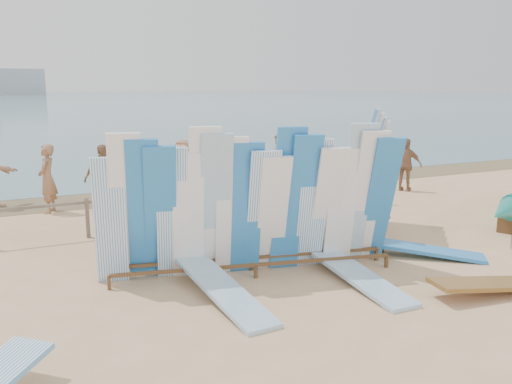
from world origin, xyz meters
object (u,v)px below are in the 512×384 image
beachgoer_6 (231,181)px  beachgoer_7 (279,165)px  beachgoer_2 (123,191)px  stroller (251,197)px  beachgoer_5 (183,169)px  beach_chair_right (212,207)px  beachgoer_1 (47,179)px  flat_board_d (413,256)px  flat_board_c (506,293)px  vendor_table (362,233)px  beach_chair_left (162,205)px  beachgoer_4 (105,178)px  flat_board_b (356,282)px  beachgoer_10 (406,165)px  beachgoer_extra_0 (356,167)px  side_surfboard_rack (363,177)px  flat_board_a (223,299)px  beachgoer_8 (291,172)px  main_surfboard_rack (254,208)px

beachgoer_6 → beachgoer_7: bearing=169.8°
beachgoer_6 → beachgoer_2: beachgoer_6 is taller
stroller → beachgoer_5: bearing=137.8°
beach_chair_right → beachgoer_1: 4.41m
flat_board_d → stroller: bearing=53.5°
flat_board_c → vendor_table: bearing=24.9°
stroller → flat_board_c: bearing=-54.7°
flat_board_d → beachgoer_1: (-6.16, 7.00, 0.91)m
vendor_table → beach_chair_left: 5.45m
vendor_table → beachgoer_1: 8.35m
stroller → beachgoer_7: bearing=67.2°
beach_chair_left → beachgoer_7: bearing=5.1°
beachgoer_4 → flat_board_b: bearing=106.5°
beachgoer_2 → beachgoer_10: bearing=-77.5°
beachgoer_7 → beachgoer_extra_0: size_ratio=1.23×
vendor_table → beachgoer_4: size_ratio=0.67×
side_surfboard_rack → beachgoer_10: size_ratio=1.69×
beachgoer_5 → beachgoer_6: (0.60, -2.27, -0.05)m
flat_board_a → flat_board_b: (2.36, -0.25, 0.00)m
flat_board_b → beachgoer_5: bearing=94.9°
beach_chair_right → beachgoer_7: (2.70, 1.51, 0.72)m
flat_board_c → stroller: (-1.40, 6.92, 0.42)m
beach_chair_left → beachgoer_4: (-1.22, 1.12, 0.61)m
flat_board_c → beachgoer_2: bearing=41.4°
flat_board_c → side_surfboard_rack: bearing=7.5°
beachgoer_5 → beachgoer_7: 2.85m
beachgoer_10 → beachgoer_extra_0: bearing=27.5°
beachgoer_2 → beachgoer_1: 2.46m
flat_board_b → beach_chair_left: bearing=106.8°
vendor_table → beachgoer_1: bearing=123.6°
beachgoer_4 → beachgoer_8: bearing=165.5°
vendor_table → flat_board_b: vendor_table is taller
beachgoer_7 → beachgoer_2: bearing=-75.2°
side_surfboard_rack → beachgoer_10: 5.41m
beachgoer_5 → beachgoer_1: (-3.75, -0.19, 0.02)m
stroller → beachgoer_2: (-3.26, 0.35, 0.38)m
flat_board_c → beachgoer_4: 9.92m
main_surfboard_rack → beachgoer_5: 6.84m
side_surfboard_rack → beachgoer_1: size_ratio=1.56×
side_surfboard_rack → flat_board_c: side_surfboard_rack is taller
beachgoer_4 → beachgoer_extra_0: 7.73m
vendor_table → flat_board_b: 1.79m
vendor_table → flat_board_a: (-3.47, -1.10, -0.40)m
beachgoer_8 → beachgoer_1: beachgoer_1 is taller
beach_chair_left → beach_chair_right: beach_chair_left is taller
side_surfboard_rack → beachgoer_1: (-6.31, 5.09, -0.37)m
beach_chair_right → beachgoer_8: bearing=19.2°
beach_chair_left → stroller: bearing=-23.2°
flat_board_a → beachgoer_5: (1.81, 7.64, 0.88)m
beachgoer_8 → beachgoer_7: bearing=-176.6°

